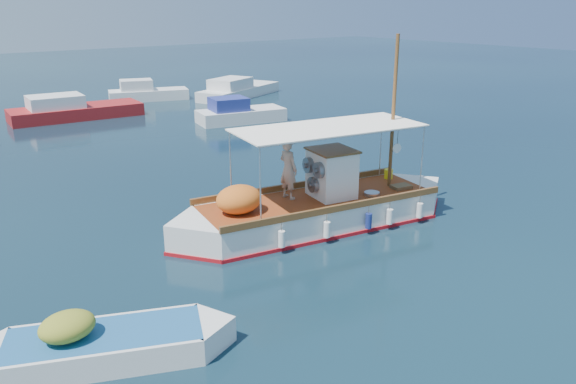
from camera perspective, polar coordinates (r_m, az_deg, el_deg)
ground at (r=18.92m, az=3.32°, el=-3.80°), size 160.00×160.00×0.00m
fishing_caique at (r=19.03m, az=2.85°, el=-1.78°), size 10.43×4.25×6.47m
dinghy at (r=12.97m, az=-18.28°, el=-14.77°), size 5.13×3.06×1.37m
bg_boat_n at (r=39.52m, az=-21.06°, el=7.68°), size 8.38×3.45×1.80m
bg_boat_ne at (r=35.99m, az=-5.05°, el=7.87°), size 5.78×3.25×1.80m
bg_boat_e at (r=45.77m, az=-5.14°, el=10.19°), size 8.60×5.67×1.80m
bg_boat_far_n at (r=45.51m, az=-14.20°, el=9.66°), size 6.25×3.75×1.80m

